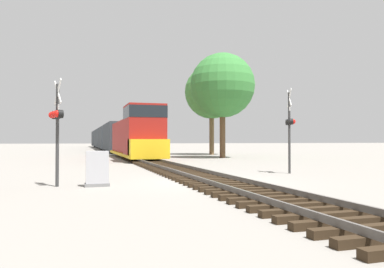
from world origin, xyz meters
TOP-DOWN VIEW (x-y plane):
  - ground_plane at (0.00, 0.00)m, footprint 400.00×400.00m
  - rail_track_bed at (0.00, -0.00)m, footprint 2.60×160.00m
  - freight_train at (0.00, 52.36)m, footprint 2.93×80.05m
  - crossing_signal_near at (-5.77, 0.16)m, footprint 0.56×1.01m
  - crossing_signal_far at (5.23, 2.45)m, footprint 0.59×1.00m
  - relay_cabinet at (-4.36, -0.17)m, footprint 0.88×0.50m
  - tree_far_right at (8.18, 19.04)m, footprint 6.17×6.17m
  - tree_mid_background at (9.99, 27.01)m, footprint 6.30×6.30m

SIDE VIEW (x-z plane):
  - ground_plane at x=0.00m, z-range 0.00..0.00m
  - rail_track_bed at x=0.00m, z-range -0.02..0.29m
  - relay_cabinet at x=-4.36m, z-range -0.01..1.27m
  - freight_train at x=0.00m, z-range -0.17..4.29m
  - crossing_signal_near at x=-5.77m, z-range 0.47..4.34m
  - crossing_signal_far at x=5.23m, z-range 0.34..4.61m
  - tree_far_right at x=8.18m, z-range 1.90..11.91m
  - tree_mid_background at x=9.99m, z-range 2.08..12.60m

